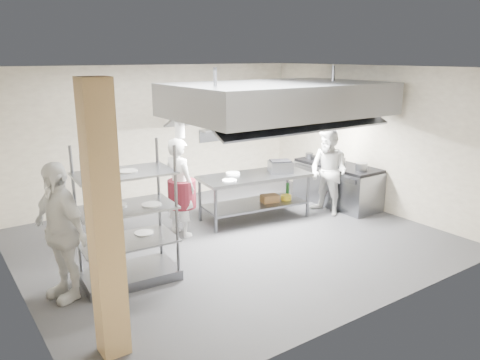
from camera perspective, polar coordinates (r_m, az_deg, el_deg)
floor at (r=8.40m, az=-0.74°, el=-7.38°), size 7.00×7.00×0.00m
ceiling at (r=7.77m, az=-0.82°, el=13.54°), size 7.00×7.00×0.00m
wall_back at (r=10.53m, az=-10.01°, el=5.48°), size 7.00×0.00×7.00m
wall_left at (r=6.71m, az=-26.38°, el=-1.25°), size 0.00×6.00×6.00m
wall_right at (r=10.29m, az=15.65°, el=4.94°), size 0.00×6.00×6.00m
column at (r=5.06m, az=-16.20°, el=-5.23°), size 0.30×0.30×3.00m
exhaust_hood at (r=8.90m, az=4.78°, el=9.80°), size 4.00×2.50×0.60m
hood_strip_a at (r=8.40m, az=-0.06°, el=7.35°), size 1.60×0.12×0.04m
hood_strip_b at (r=9.53m, az=8.96°, el=8.08°), size 1.60×0.12×0.04m
wall_shelf at (r=11.26m, az=-1.29°, el=6.31°), size 1.50×0.28×0.04m
island at (r=9.36m, az=1.78°, el=-2.06°), size 2.31×1.20×0.91m
island_worktop at (r=9.24m, az=1.80°, el=0.46°), size 2.31×1.20×0.06m
island_undershelf at (r=9.41m, az=1.77°, el=-2.96°), size 2.12×1.09×0.04m
pass_rack at (r=6.82m, az=-13.66°, el=-4.20°), size 1.39×0.88×2.01m
cooking_range at (r=10.53m, az=11.69°, el=-0.62°), size 0.80×2.00×0.84m
range_top at (r=10.43m, az=11.82°, el=1.76°), size 0.78×1.96×0.06m
chef_head at (r=8.45m, az=-7.42°, el=-0.88°), size 0.62×0.76×1.81m
chef_line at (r=9.71m, az=10.73°, el=0.98°), size 0.77×0.94×1.78m
chef_plating at (r=6.64m, az=-21.10°, el=-5.87°), size 0.76×1.20×1.89m
griddle at (r=9.45m, az=4.96°, el=1.61°), size 0.55×0.50×0.22m
wicker_basket at (r=9.47m, az=3.65°, el=-2.25°), size 0.39×0.31×0.15m
stockpot at (r=10.23m, az=11.96°, el=2.23°), size 0.28×0.28×0.19m
plate_stack at (r=6.95m, az=-13.47°, el=-7.03°), size 0.28×0.28×0.05m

